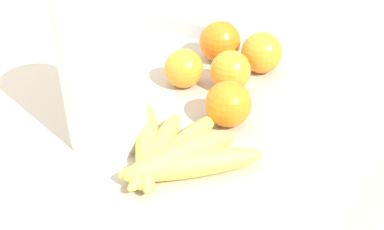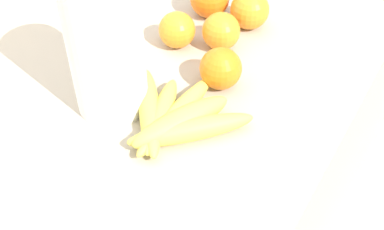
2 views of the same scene
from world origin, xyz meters
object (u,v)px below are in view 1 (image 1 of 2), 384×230
Objects in this scene: orange_center at (230,71)px; paper_towel_roll at (102,68)px; orange_back_right at (228,104)px; banana_bunch at (173,153)px; orange_back_left at (220,42)px; orange_far_right at (184,68)px; orange_front at (261,53)px.

paper_towel_roll is (-0.23, 0.08, 0.09)m from orange_center.
orange_back_right is at bearing -44.60° from paper_towel_roll.
orange_center is (0.23, 0.04, 0.02)m from banana_bunch.
orange_back_left is 1.12× the size of orange_center.
orange_center is (0.04, -0.08, 0.00)m from orange_far_right.
banana_bunch is 0.32m from orange_front.
orange_back_right is (0.13, -0.01, 0.02)m from banana_bunch.
orange_center is at bearing -19.13° from paper_towel_roll.
orange_front is (0.01, -0.09, -0.00)m from orange_back_left.
orange_back_right is at bearing -151.71° from orange_center.
banana_bunch is 0.89× the size of paper_towel_roll.
orange_back_left is at bearing 40.92° from orange_center.
banana_bunch is at bearing 173.57° from orange_back_right.
paper_towel_roll is (-0.32, 0.01, 0.08)m from orange_back_left.
paper_towel_roll is at bearing 163.27° from orange_front.
orange_far_right is 0.12m from orange_back_left.
orange_far_right is 0.08m from orange_center.
orange_back_left is (0.31, 0.11, 0.02)m from banana_bunch.
banana_bunch is 3.01× the size of orange_back_left.
orange_front is (0.19, 0.04, 0.00)m from orange_back_right.
orange_far_right is 0.87× the size of orange_back_left.
orange_back_left is (0.18, 0.13, 0.00)m from orange_back_right.
orange_far_right is 0.22m from paper_towel_roll.
paper_towel_roll is (-0.20, 0.01, 0.09)m from orange_far_right.
orange_center is 0.26m from paper_towel_roll.
paper_towel_roll reaches higher than orange_center.
orange_front is at bearing 11.15° from orange_back_right.
orange_back_right reaches higher than orange_center.
orange_front reaches higher than orange_back_right.
banana_bunch is at bearing -160.57° from orange_back_left.
orange_back_left is at bearing -1.25° from orange_far_right.
orange_front is at bearing -86.31° from orange_back_left.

